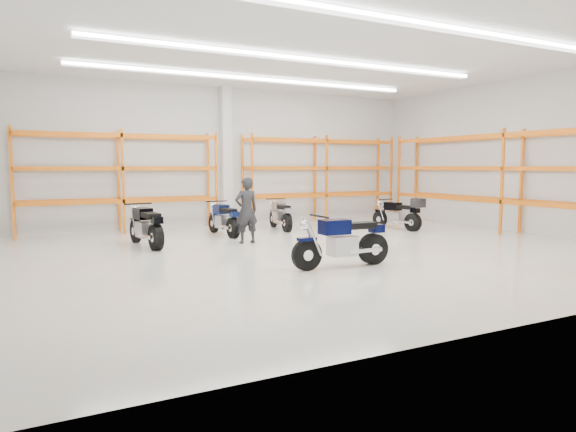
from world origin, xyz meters
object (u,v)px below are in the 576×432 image
structural_column (226,157)px  motorcycle_back_d (400,214)px  motorcycle_back_a (146,227)px  motorcycle_back_b (224,220)px  motorcycle_back_c (281,216)px  motorcycle_main (346,242)px  standing_man (246,210)px

structural_column → motorcycle_back_d: bearing=-40.9°
motorcycle_back_a → structural_column: size_ratio=0.46×
motorcycle_back_b → motorcycle_back_d: size_ratio=1.00×
motorcycle_back_d → motorcycle_back_c: bearing=152.6°
motorcycle_back_c → motorcycle_back_b: bearing=-166.8°
motorcycle_back_b → motorcycle_back_d: motorcycle_back_d is taller
motorcycle_main → motorcycle_back_a: same height
motorcycle_main → motorcycle_back_c: (1.47, 5.76, -0.04)m
motorcycle_back_b → standing_man: 1.62m
motorcycle_back_c → standing_man: bearing=-134.1°
motorcycle_main → structural_column: size_ratio=0.46×
motorcycle_back_c → structural_column: structural_column is taller
motorcycle_back_a → motorcycle_back_c: (4.35, 1.50, -0.04)m
motorcycle_main → motorcycle_back_b: 5.32m
motorcycle_back_c → motorcycle_back_d: 3.64m
motorcycle_back_b → structural_column: (0.99, 2.47, 1.80)m
motorcycle_back_a → standing_man: standing_man is taller
motorcycle_back_d → standing_man: (-5.21, -0.37, 0.35)m
motorcycle_back_c → motorcycle_main: bearing=-104.3°
motorcycle_back_a → structural_column: 5.15m
standing_man → structural_column: (0.97, 4.04, 1.42)m
motorcycle_back_d → structural_column: size_ratio=0.43×
motorcycle_back_c → motorcycle_back_d: bearing=-27.4°
motorcycle_back_b → motorcycle_back_c: bearing=13.2°
motorcycle_back_d → structural_column: structural_column is taller
motorcycle_back_b → motorcycle_back_d: bearing=-13.0°
structural_column → motorcycle_back_c: bearing=-63.3°
standing_man → structural_column: size_ratio=0.37×
motorcycle_back_c → structural_column: (-1.00, 2.00, 1.81)m
motorcycle_back_d → structural_column: 5.88m
motorcycle_back_d → standing_man: standing_man is taller
standing_man → motorcycle_back_c: bearing=-135.8°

